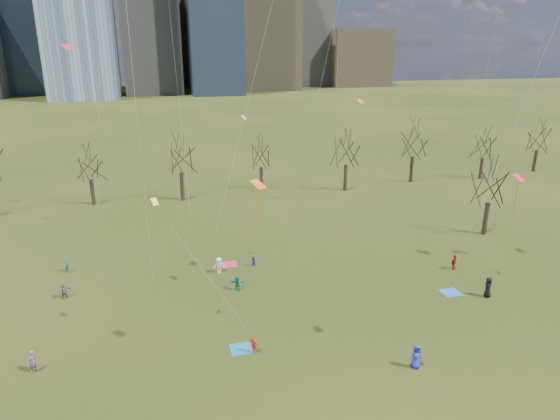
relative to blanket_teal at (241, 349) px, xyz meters
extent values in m
plane|color=black|center=(5.39, -2.20, -0.01)|extent=(500.00, 500.00, 0.00)
cube|color=#726347|center=(50.39, 212.80, 35.98)|extent=(28.00, 28.00, 72.00)
cube|color=#384C66|center=(-54.61, 217.80, 32.48)|extent=(25.00, 25.00, 65.00)
cube|color=slate|center=(75.39, 227.80, 28.98)|extent=(22.00, 22.00, 58.00)
cube|color=#726347|center=(10.39, 237.80, 23.98)|extent=(30.00, 30.00, 48.00)
cube|color=#726347|center=(100.39, 222.80, 13.98)|extent=(30.00, 28.00, 28.00)
cylinder|color=black|center=(-13.61, 38.80, 1.79)|extent=(0.52, 0.52, 3.60)
cylinder|color=black|center=(-1.61, 37.80, 2.01)|extent=(0.54, 0.54, 4.05)
cylinder|color=black|center=(10.39, 40.80, 1.67)|extent=(0.51, 0.51, 3.38)
cylinder|color=black|center=(22.39, 36.80, 1.97)|extent=(0.54, 0.54, 3.96)
cylinder|color=black|center=(34.39, 38.80, 2.05)|extent=(0.54, 0.54, 4.14)
cylinder|color=black|center=(46.39, 37.80, 1.74)|extent=(0.52, 0.52, 3.51)
cylinder|color=black|center=(58.39, 39.80, 1.85)|extent=(0.53, 0.53, 3.74)
cylinder|color=black|center=(31.39, 15.80, 1.90)|extent=(0.53, 0.53, 3.83)
cube|color=#186E92|center=(0.00, 0.00, 0.00)|extent=(1.60, 1.50, 0.03)
cube|color=blue|center=(19.53, 3.88, 0.00)|extent=(1.60, 1.50, 0.03)
cube|color=#BD2540|center=(1.36, 14.67, 0.00)|extent=(1.60, 1.50, 0.03)
imported|color=#282DAF|center=(11.10, -5.11, 0.87)|extent=(0.93, 0.68, 1.76)
imported|color=#F5401B|center=(0.81, -0.73, 0.69)|extent=(0.79, 0.86, 1.41)
imported|color=#1B7C6D|center=(1.27, 9.06, 0.69)|extent=(1.36, 0.81, 1.40)
imported|color=black|center=(22.18, 2.44, 0.91)|extent=(0.96, 1.08, 1.85)
imported|color=#854489|center=(-14.01, 0.84, 0.81)|extent=(0.66, 0.72, 1.65)
imported|color=#2525A3|center=(3.66, 13.65, 0.50)|extent=(0.61, 0.64, 1.04)
imported|color=white|center=(0.16, 12.99, 0.79)|extent=(1.08, 0.67, 1.60)
imported|color=#A3171C|center=(22.47, 8.09, 0.76)|extent=(0.97, 0.76, 1.54)
imported|color=slate|center=(-13.49, 11.30, 0.72)|extent=(1.39, 1.09, 1.47)
imported|color=#1B7D6D|center=(-13.98, 16.82, 0.75)|extent=(0.49, 0.63, 1.53)
plane|color=orange|center=(0.96, -2.24, 12.90)|extent=(1.26, 1.24, 0.39)
cylinder|color=silver|center=(-1.81, -5.28, 7.14)|extent=(5.54, 6.11, 11.52)
cylinder|color=orange|center=(0.96, -2.24, 11.27)|extent=(0.04, 0.04, 2.70)
cylinder|color=silver|center=(16.51, -3.86, 13.86)|extent=(1.79, 6.88, 24.96)
plane|color=#FC1C38|center=(28.49, 8.16, 8.87)|extent=(1.44, 1.35, 0.60)
cylinder|color=silver|center=(27.12, 6.34, 5.13)|extent=(2.76, 3.67, 7.49)
cylinder|color=#FC1C38|center=(28.49, 8.16, 6.95)|extent=(0.04, 0.04, 3.15)
cylinder|color=silver|center=(-5.98, 6.80, 12.92)|extent=(0.08, 7.64, 23.07)
cylinder|color=silver|center=(10.71, 16.34, 15.25)|extent=(3.15, 7.85, 27.74)
cylinder|color=silver|center=(4.05, 19.08, 14.01)|extent=(6.38, 3.21, 25.25)
plane|color=orange|center=(22.90, 33.62, 13.51)|extent=(1.09, 1.00, 0.44)
cylinder|color=silver|center=(25.56, 29.35, 7.45)|extent=(5.34, 8.57, 12.14)
cylinder|color=orange|center=(22.90, 33.62, 11.71)|extent=(0.04, 0.04, 3.00)
plane|color=yellow|center=(-5.23, 2.89, 10.70)|extent=(0.69, 0.61, 0.45)
cylinder|color=silver|center=(-5.37, -1.92, 6.04)|extent=(0.28, 9.64, 9.33)
plane|color=#F11A39|center=(-10.54, 10.37, 20.76)|extent=(1.33, 1.32, 0.31)
cylinder|color=silver|center=(-9.07, 5.75, 11.07)|extent=(2.95, 9.25, 19.38)
cylinder|color=silver|center=(26.06, 11.88, 14.55)|extent=(5.09, 8.71, 26.35)
plane|color=white|center=(5.84, 29.17, 12.49)|extent=(0.76, 0.81, 0.50)
cylinder|color=silver|center=(8.23, 26.01, 6.94)|extent=(4.81, 6.33, 11.12)
cylinder|color=silver|center=(-2.14, 23.26, 16.16)|extent=(1.56, 8.43, 29.55)
camera|label=1|loc=(-4.97, -30.76, 20.96)|focal=32.00mm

